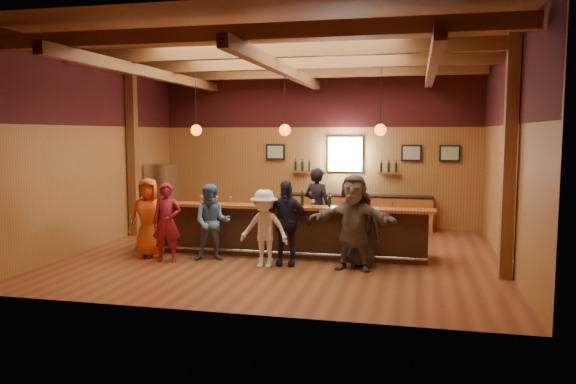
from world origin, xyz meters
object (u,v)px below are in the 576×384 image
object	(u,v)px
bar_counter	(287,230)
bartender	(317,207)
customer_orange	(148,218)
customer_redvest	(167,222)
customer_brown	(353,222)
bottle_a	(302,200)
customer_dark	(361,229)
back_bar_cabinet	(358,212)
customer_navy	(285,223)
ice_bucket	(285,200)
stainless_fridge	(162,196)
customer_white	(264,229)
customer_denim	(212,222)

from	to	relation	value
bar_counter	bartender	world-z (taller)	bartender
customer_orange	customer_redvest	distance (m)	0.66
customer_brown	bottle_a	bearing A→B (deg)	147.97
customer_redvest	customer_dark	distance (m)	3.96
back_bar_cabinet	customer_navy	world-z (taller)	customer_navy
customer_brown	customer_dark	bearing A→B (deg)	68.00
bar_counter	customer_orange	bearing A→B (deg)	-161.73
back_bar_cabinet	customer_redvest	bearing A→B (deg)	-125.42
back_bar_cabinet	ice_bucket	distance (m)	4.08
stainless_fridge	customer_orange	bearing A→B (deg)	-68.96
bar_counter	customer_dark	world-z (taller)	customer_dark
customer_white	ice_bucket	bearing A→B (deg)	86.78
stainless_fridge	customer_navy	bearing A→B (deg)	-38.71
customer_white	customer_dark	xyz separation A→B (m)	(1.86, 0.44, -0.02)
ice_bucket	bottle_a	xyz separation A→B (m)	(0.36, 0.04, 0.00)
bottle_a	customer_redvest	bearing A→B (deg)	-158.56
customer_redvest	customer_denim	distance (m)	0.92
customer_redvest	customer_white	world-z (taller)	customer_redvest
bar_counter	back_bar_cabinet	distance (m)	3.76
customer_denim	bartender	world-z (taller)	bartender
stainless_fridge	customer_white	world-z (taller)	stainless_fridge
bar_counter	customer_white	xyz separation A→B (m)	(-0.17, -1.28, 0.25)
customer_orange	customer_denim	distance (m)	1.44
customer_denim	customer_white	bearing A→B (deg)	-30.76
bar_counter	customer_navy	world-z (taller)	customer_navy
bartender	customer_redvest	bearing A→B (deg)	62.86
customer_navy	customer_redvest	bearing A→B (deg)	-177.98
stainless_fridge	ice_bucket	distance (m)	4.96
customer_brown	customer_dark	size ratio (longest dim) A/B	1.23
customer_white	customer_redvest	bearing A→B (deg)	-173.36
customer_redvest	customer_dark	world-z (taller)	customer_redvest
ice_bucket	bottle_a	size ratio (longest dim) A/B	0.76
stainless_fridge	customer_redvest	xyz separation A→B (m)	(1.87, -3.70, -0.09)
customer_white	bartender	world-z (taller)	bartender
customer_redvest	bartender	bearing A→B (deg)	30.21
customer_orange	bottle_a	distance (m)	3.29
bar_counter	customer_denim	distance (m)	1.69
customer_navy	customer_white	bearing A→B (deg)	-146.65
customer_white	bottle_a	size ratio (longest dim) A/B	4.85
customer_navy	bottle_a	size ratio (longest dim) A/B	5.37
customer_white	bartender	bearing A→B (deg)	81.78
ice_bucket	customer_denim	bearing A→B (deg)	-154.09
customer_redvest	customer_navy	bearing A→B (deg)	-4.26
back_bar_cabinet	bottle_a	distance (m)	3.95
back_bar_cabinet	customer_dark	xyz separation A→B (m)	(0.50, -4.41, 0.28)
customer_redvest	customer_orange	bearing A→B (deg)	140.36
customer_orange	bartender	size ratio (longest dim) A/B	0.92
stainless_fridge	ice_bucket	size ratio (longest dim) A/B	7.43
customer_redvest	customer_denim	world-z (taller)	customer_redvest
bartender	bottle_a	world-z (taller)	bartender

